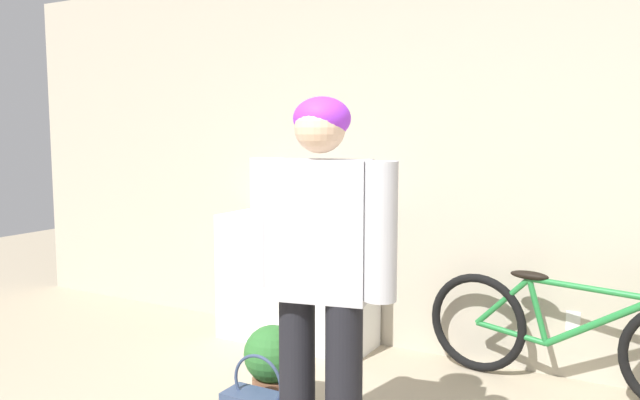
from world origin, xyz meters
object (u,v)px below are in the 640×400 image
(bicycle, at_px, (570,336))
(banana, at_px, (290,214))
(person, at_px, (320,263))
(potted_plant, at_px, (272,363))

(bicycle, xyz_separation_m, banana, (-1.80, -0.04, 0.58))
(person, distance_m, bicycle, 1.73)
(bicycle, distance_m, banana, 1.89)
(person, relative_size, banana, 5.61)
(person, xyz_separation_m, potted_plant, (-0.53, 0.43, -0.67))
(person, relative_size, potted_plant, 3.56)
(bicycle, height_order, banana, banana)
(bicycle, bearing_deg, person, -112.34)
(bicycle, relative_size, potted_plant, 3.74)
(person, relative_size, bicycle, 0.95)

